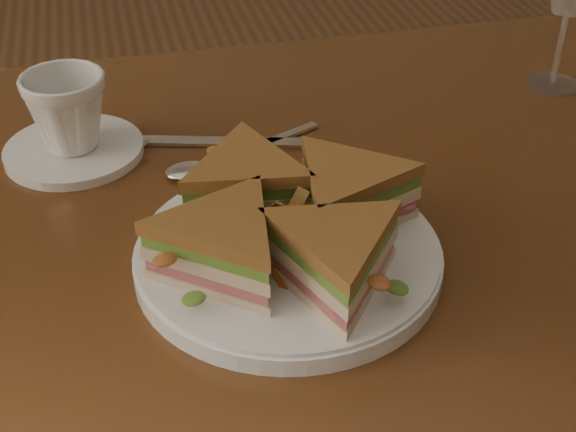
{
  "coord_description": "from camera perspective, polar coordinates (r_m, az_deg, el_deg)",
  "views": [
    {
      "loc": [
        -0.14,
        -0.57,
        1.17
      ],
      "look_at": [
        -0.02,
        -0.06,
        0.8
      ],
      "focal_mm": 50.0,
      "sensor_mm": 36.0,
      "label": 1
    }
  ],
  "objects": [
    {
      "name": "table",
      "position": [
        0.79,
        0.27,
        -6.36
      ],
      "size": [
        1.2,
        0.8,
        0.75
      ],
      "color": "#391D0D",
      "rests_on": "ground"
    },
    {
      "name": "plate",
      "position": [
        0.67,
        -0.0,
        -2.93
      ],
      "size": [
        0.26,
        0.26,
        0.02
      ],
      "primitive_type": "cylinder",
      "color": "white",
      "rests_on": "table"
    },
    {
      "name": "sandwich_wedges",
      "position": [
        0.65,
        -0.0,
        -0.36
      ],
      "size": [
        0.28,
        0.28,
        0.06
      ],
      "color": "beige",
      "rests_on": "plate"
    },
    {
      "name": "crisps_mound",
      "position": [
        0.65,
        -0.0,
        -0.65
      ],
      "size": [
        0.09,
        0.09,
        0.05
      ],
      "primitive_type": null,
      "color": "#B85C17",
      "rests_on": "plate"
    },
    {
      "name": "spoon",
      "position": [
        0.8,
        -5.64,
        3.67
      ],
      "size": [
        0.17,
        0.09,
        0.01
      ],
      "rotation": [
        0.0,
        0.0,
        0.43
      ],
      "color": "silver",
      "rests_on": "table"
    },
    {
      "name": "knife",
      "position": [
        0.85,
        -6.46,
        5.23
      ],
      "size": [
        0.21,
        0.07,
        0.0
      ],
      "rotation": [
        0.0,
        0.0,
        -0.27
      ],
      "color": "silver",
      "rests_on": "table"
    },
    {
      "name": "saucer",
      "position": [
        0.85,
        -14.96,
        4.55
      ],
      "size": [
        0.14,
        0.14,
        0.01
      ],
      "primitive_type": "cylinder",
      "color": "white",
      "rests_on": "table"
    },
    {
      "name": "coffee_cup",
      "position": [
        0.83,
        -15.42,
        7.15
      ],
      "size": [
        0.11,
        0.11,
        0.08
      ],
      "primitive_type": "imported",
      "rotation": [
        0.0,
        0.0,
        -0.32
      ],
      "color": "white",
      "rests_on": "saucer"
    }
  ]
}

